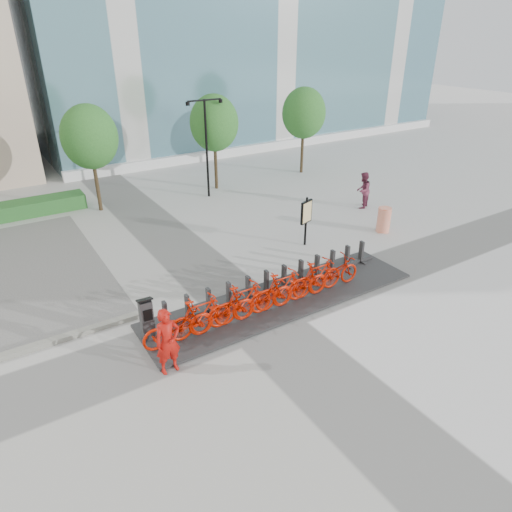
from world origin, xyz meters
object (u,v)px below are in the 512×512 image
pedestrian (363,190)px  construction_barrel (384,220)px  kiosk (147,319)px  worker_red (168,341)px  map_sign (306,214)px  bike_0 (177,326)px

pedestrian → construction_barrel: bearing=33.8°
kiosk → worker_red: size_ratio=0.74×
map_sign → kiosk: bearing=-178.8°
pedestrian → map_sign: 5.53m
worker_red → pedestrian: worker_red is taller
worker_red → bike_0: bearing=53.2°
pedestrian → worker_red: bearing=-3.8°
bike_0 → map_sign: bearing=-64.7°
map_sign → pedestrian: bearing=3.0°
pedestrian → construction_barrel: size_ratio=1.63×
kiosk → map_sign: bearing=23.4°
bike_0 → worker_red: (-0.63, -0.93, 0.31)m
bike_0 → kiosk: 0.90m
worker_red → map_sign: map_sign is taller
bike_0 → worker_red: size_ratio=1.11×
bike_0 → pedestrian: 13.44m
pedestrian → bike_0: bearing=-6.2°
construction_barrel → map_sign: map_sign is taller
worker_red → construction_barrel: (11.59, 3.57, -0.38)m
pedestrian → map_sign: bearing=-8.6°
worker_red → map_sign: 8.93m
worker_red → construction_barrel: size_ratio=1.68×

